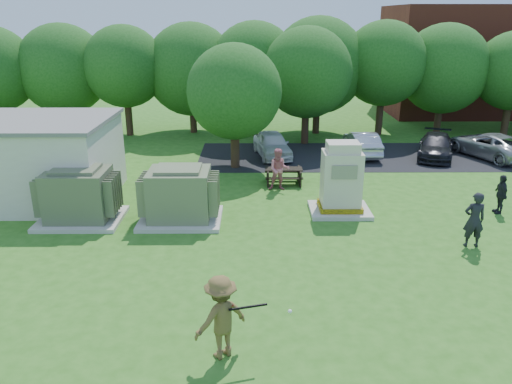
{
  "coord_description": "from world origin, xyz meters",
  "views": [
    {
      "loc": [
        -0.11,
        -12.73,
        7.2
      ],
      "look_at": [
        0.0,
        4.0,
        1.3
      ],
      "focal_mm": 35.0,
      "sensor_mm": 36.0,
      "label": 1
    }
  ],
  "objects_px": {
    "batter": "(221,317)",
    "car_white": "(272,144)",
    "generator_cabinet": "(341,182)",
    "transformer_right": "(180,196)",
    "car_silver_a": "(362,143)",
    "car_silver_b": "(489,145)",
    "transformer_left": "(79,196)",
    "person_at_picnic": "(279,170)",
    "person_walking_right": "(501,194)",
    "picnic_table": "(284,174)",
    "car_dark": "(436,146)",
    "person_by_generator": "(474,220)"
  },
  "relations": [
    {
      "from": "person_walking_right",
      "to": "car_dark",
      "type": "distance_m",
      "value": 8.13
    },
    {
      "from": "generator_cabinet",
      "to": "batter",
      "type": "xyz_separation_m",
      "value": [
        -4.07,
        -8.67,
        -0.24
      ]
    },
    {
      "from": "picnic_table",
      "to": "car_dark",
      "type": "bearing_deg",
      "value": 27.89
    },
    {
      "from": "transformer_left",
      "to": "person_at_picnic",
      "type": "xyz_separation_m",
      "value": [
        7.53,
        3.48,
        -0.04
      ]
    },
    {
      "from": "generator_cabinet",
      "to": "car_white",
      "type": "bearing_deg",
      "value": 105.72
    },
    {
      "from": "car_silver_a",
      "to": "car_silver_b",
      "type": "xyz_separation_m",
      "value": [
        6.77,
        -0.46,
        0.02
      ]
    },
    {
      "from": "generator_cabinet",
      "to": "car_white",
      "type": "relative_size",
      "value": 0.7
    },
    {
      "from": "car_silver_a",
      "to": "transformer_right",
      "type": "bearing_deg",
      "value": 45.34
    },
    {
      "from": "transformer_right",
      "to": "car_silver_b",
      "type": "height_order",
      "value": "transformer_right"
    },
    {
      "from": "generator_cabinet",
      "to": "person_by_generator",
      "type": "xyz_separation_m",
      "value": [
        3.85,
        -3.08,
        -0.28
      ]
    },
    {
      "from": "person_walking_right",
      "to": "car_white",
      "type": "xyz_separation_m",
      "value": [
        -8.46,
        8.34,
        -0.09
      ]
    },
    {
      "from": "batter",
      "to": "car_white",
      "type": "bearing_deg",
      "value": -130.77
    },
    {
      "from": "transformer_left",
      "to": "car_dark",
      "type": "height_order",
      "value": "transformer_left"
    },
    {
      "from": "transformer_left",
      "to": "picnic_table",
      "type": "height_order",
      "value": "transformer_left"
    },
    {
      "from": "transformer_left",
      "to": "person_at_picnic",
      "type": "bearing_deg",
      "value": 24.82
    },
    {
      "from": "generator_cabinet",
      "to": "car_silver_a",
      "type": "height_order",
      "value": "generator_cabinet"
    },
    {
      "from": "transformer_right",
      "to": "car_silver_a",
      "type": "xyz_separation_m",
      "value": [
        8.68,
        9.36,
        -0.32
      ]
    },
    {
      "from": "person_by_generator",
      "to": "person_walking_right",
      "type": "relative_size",
      "value": 1.23
    },
    {
      "from": "car_white",
      "to": "car_silver_b",
      "type": "relative_size",
      "value": 0.83
    },
    {
      "from": "picnic_table",
      "to": "person_walking_right",
      "type": "bearing_deg",
      "value": -24.2
    },
    {
      "from": "transformer_right",
      "to": "person_by_generator",
      "type": "xyz_separation_m",
      "value": [
        9.9,
        -2.26,
        -0.03
      ]
    },
    {
      "from": "transformer_left",
      "to": "picnic_table",
      "type": "relative_size",
      "value": 1.79
    },
    {
      "from": "transformer_left",
      "to": "car_dark",
      "type": "relative_size",
      "value": 0.71
    },
    {
      "from": "car_silver_b",
      "to": "car_white",
      "type": "bearing_deg",
      "value": -23.86
    },
    {
      "from": "car_silver_a",
      "to": "car_dark",
      "type": "relative_size",
      "value": 0.93
    },
    {
      "from": "transformer_left",
      "to": "car_silver_a",
      "type": "xyz_separation_m",
      "value": [
        12.38,
        9.36,
        -0.32
      ]
    },
    {
      "from": "car_silver_a",
      "to": "person_walking_right",
      "type": "bearing_deg",
      "value": 110.35
    },
    {
      "from": "transformer_right",
      "to": "picnic_table",
      "type": "xyz_separation_m",
      "value": [
        4.09,
        4.35,
        -0.52
      ]
    },
    {
      "from": "transformer_left",
      "to": "person_walking_right",
      "type": "bearing_deg",
      "value": 2.55
    },
    {
      "from": "car_white",
      "to": "car_dark",
      "type": "xyz_separation_m",
      "value": [
        8.81,
        -0.22,
        -0.06
      ]
    },
    {
      "from": "picnic_table",
      "to": "car_dark",
      "type": "distance_m",
      "value": 9.57
    },
    {
      "from": "batter",
      "to": "person_walking_right",
      "type": "xyz_separation_m",
      "value": [
        10.21,
        8.56,
        -0.22
      ]
    },
    {
      "from": "picnic_table",
      "to": "car_silver_a",
      "type": "relative_size",
      "value": 0.43
    },
    {
      "from": "person_at_picnic",
      "to": "person_walking_right",
      "type": "bearing_deg",
      "value": -16.95
    },
    {
      "from": "generator_cabinet",
      "to": "transformer_right",
      "type": "bearing_deg",
      "value": -172.32
    },
    {
      "from": "transformer_left",
      "to": "car_white",
      "type": "distance_m",
      "value": 11.72
    },
    {
      "from": "person_walking_right",
      "to": "person_at_picnic",
      "type": "bearing_deg",
      "value": -105.41
    },
    {
      "from": "car_silver_a",
      "to": "person_by_generator",
      "type": "bearing_deg",
      "value": 94.22
    },
    {
      "from": "transformer_left",
      "to": "transformer_right",
      "type": "height_order",
      "value": "same"
    },
    {
      "from": "generator_cabinet",
      "to": "car_silver_a",
      "type": "relative_size",
      "value": 0.71
    },
    {
      "from": "car_silver_b",
      "to": "transformer_right",
      "type": "bearing_deg",
      "value": 6.83
    },
    {
      "from": "transformer_right",
      "to": "person_by_generator",
      "type": "bearing_deg",
      "value": -12.85
    },
    {
      "from": "transformer_right",
      "to": "person_walking_right",
      "type": "bearing_deg",
      "value": 3.32
    },
    {
      "from": "person_walking_right",
      "to": "car_silver_b",
      "type": "height_order",
      "value": "person_walking_right"
    },
    {
      "from": "car_white",
      "to": "car_silver_b",
      "type": "bearing_deg",
      "value": -11.27
    },
    {
      "from": "transformer_right",
      "to": "person_at_picnic",
      "type": "distance_m",
      "value": 5.17
    },
    {
      "from": "car_silver_b",
      "to": "car_silver_a",
      "type": "bearing_deg",
      "value": -27.0
    },
    {
      "from": "person_at_picnic",
      "to": "car_white",
      "type": "relative_size",
      "value": 0.47
    },
    {
      "from": "person_at_picnic",
      "to": "car_white",
      "type": "height_order",
      "value": "person_at_picnic"
    },
    {
      "from": "car_silver_a",
      "to": "person_at_picnic",
      "type": "bearing_deg",
      "value": 48.65
    }
  ]
}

